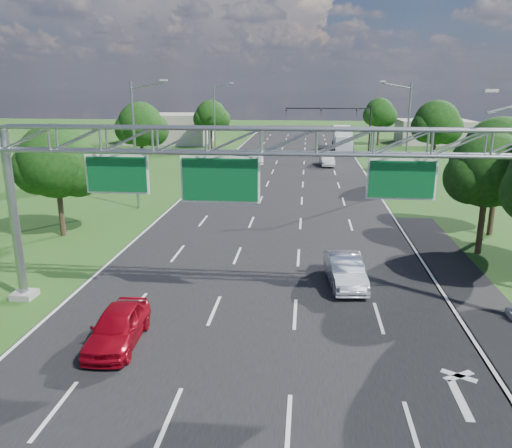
# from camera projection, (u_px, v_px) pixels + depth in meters

# --- Properties ---
(ground) EXTENTS (220.00, 220.00, 0.00)m
(ground) POSITION_uv_depth(u_px,v_px,m) (279.00, 212.00, 39.79)
(ground) COLOR #264E17
(ground) RESTS_ON ground
(road) EXTENTS (18.00, 180.00, 0.02)m
(road) POSITION_uv_depth(u_px,v_px,m) (279.00, 212.00, 39.79)
(road) COLOR black
(road) RESTS_ON ground
(road_flare) EXTENTS (3.00, 30.00, 0.02)m
(road_flare) POSITION_uv_depth(u_px,v_px,m) (475.00, 299.00, 23.45)
(road_flare) COLOR black
(road_flare) RESTS_ON ground
(sign_gantry) EXTENTS (23.50, 1.00, 9.56)m
(sign_gantry) POSITION_uv_depth(u_px,v_px,m) (263.00, 155.00, 20.66)
(sign_gantry) COLOR gray
(sign_gantry) RESTS_ON ground
(traffic_signal) EXTENTS (12.21, 0.24, 7.00)m
(traffic_signal) POSITION_uv_depth(u_px,v_px,m) (345.00, 119.00, 71.23)
(traffic_signal) COLOR black
(traffic_signal) RESTS_ON ground
(streetlight_l_near) EXTENTS (2.97, 0.22, 10.16)m
(streetlight_l_near) POSITION_uv_depth(u_px,v_px,m) (137.00, 140.00, 39.41)
(streetlight_l_near) COLOR gray
(streetlight_l_near) RESTS_ON ground
(streetlight_l_far) EXTENTS (2.97, 0.22, 10.16)m
(streetlight_l_far) POSITION_uv_depth(u_px,v_px,m) (216.00, 115.00, 72.96)
(streetlight_l_far) COLOR gray
(streetlight_l_far) RESTS_ON ground
(streetlight_r_mid) EXTENTS (2.97, 0.22, 10.16)m
(streetlight_r_mid) POSITION_uv_depth(u_px,v_px,m) (406.00, 131.00, 46.78)
(streetlight_r_mid) COLOR gray
(streetlight_r_mid) RESTS_ON ground
(tree_verge_la) EXTENTS (5.76, 4.80, 7.40)m
(tree_verge_la) POSITION_uv_depth(u_px,v_px,m) (58.00, 165.00, 32.25)
(tree_verge_la) COLOR #2D2116
(tree_verge_la) RESTS_ON ground
(tree_verge_lb) EXTENTS (5.76, 4.80, 8.06)m
(tree_verge_lb) POSITION_uv_depth(u_px,v_px,m) (141.00, 127.00, 54.32)
(tree_verge_lb) COLOR #2D2116
(tree_verge_lb) RESTS_ON ground
(tree_verge_lc) EXTENTS (5.76, 4.80, 7.62)m
(tree_verge_lc) POSITION_uv_depth(u_px,v_px,m) (211.00, 117.00, 78.11)
(tree_verge_lc) COLOR #2D2116
(tree_verge_lc) RESTS_ON ground
(tree_verge_rd) EXTENTS (5.76, 4.80, 8.28)m
(tree_verge_rd) POSITION_uv_depth(u_px,v_px,m) (437.00, 125.00, 54.01)
(tree_verge_rd) COLOR #2D2116
(tree_verge_rd) RESTS_ON ground
(tree_verge_re) EXTENTS (5.76, 4.80, 7.84)m
(tree_verge_re) POSITION_uv_depth(u_px,v_px,m) (380.00, 114.00, 83.08)
(tree_verge_re) COLOR #2D2116
(tree_verge_re) RESTS_ON ground
(building_left) EXTENTS (14.00, 10.00, 5.00)m
(building_left) POSITION_uv_depth(u_px,v_px,m) (169.00, 128.00, 87.29)
(building_left) COLOR #A99E8E
(building_left) RESTS_ON ground
(building_right) EXTENTS (12.00, 9.00, 4.00)m
(building_right) POSITION_uv_depth(u_px,v_px,m) (434.00, 132.00, 86.76)
(building_right) COLOR #A99E8E
(building_right) RESTS_ON ground
(red_coupe) EXTENTS (1.95, 4.40, 1.47)m
(red_coupe) POSITION_uv_depth(u_px,v_px,m) (118.00, 327.00, 19.17)
(red_coupe) COLOR #9D0715
(red_coupe) RESTS_ON ground
(silver_sedan) EXTENTS (2.08, 4.72, 1.51)m
(silver_sedan) POSITION_uv_depth(u_px,v_px,m) (345.00, 271.00, 24.96)
(silver_sedan) COLOR silver
(silver_sedan) RESTS_ON ground
(car_queue_a) EXTENTS (2.57, 5.22, 1.46)m
(car_queue_a) POSITION_uv_depth(u_px,v_px,m) (255.00, 157.00, 64.65)
(car_queue_a) COLOR white
(car_queue_a) RESTS_ON ground
(car_queue_c) EXTENTS (1.93, 4.09, 1.35)m
(car_queue_c) POSITION_uv_depth(u_px,v_px,m) (244.00, 157.00, 65.55)
(car_queue_c) COLOR black
(car_queue_c) RESTS_ON ground
(car_queue_d) EXTENTS (1.93, 4.66, 1.50)m
(car_queue_d) POSITION_uv_depth(u_px,v_px,m) (327.00, 160.00, 62.49)
(car_queue_d) COLOR silver
(car_queue_d) RESTS_ON ground
(box_truck) EXTENTS (2.85, 9.31, 3.52)m
(box_truck) POSITION_uv_depth(u_px,v_px,m) (343.00, 139.00, 77.72)
(box_truck) COLOR white
(box_truck) RESTS_ON ground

